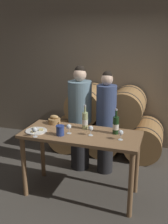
{
  "coord_description": "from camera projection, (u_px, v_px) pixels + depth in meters",
  "views": [
    {
      "loc": [
        1.02,
        -3.0,
        2.15
      ],
      "look_at": [
        0.0,
        0.13,
        1.15
      ],
      "focal_mm": 42.0,
      "sensor_mm": 36.0,
      "label": 1
    }
  ],
  "objects": [
    {
      "name": "wine_glass_center",
      "position": [
        91.0,
        129.0,
        3.31
      ],
      "size": [
        0.07,
        0.07,
        0.13
      ],
      "color": "white",
      "rests_on": "tasting_table"
    },
    {
      "name": "ground_plane",
      "position": [
        81.0,
        193.0,
        3.66
      ],
      "size": [
        10.0,
        10.0,
        0.0
      ],
      "primitive_type": "plane",
      "color": "#4C473F"
    },
    {
      "name": "wine_glass_far_left",
      "position": [
        35.0,
        130.0,
        3.26
      ],
      "size": [
        0.07,
        0.07,
        0.13
      ],
      "color": "white",
      "rests_on": "tasting_table"
    },
    {
      "name": "person_right",
      "position": [
        106.0,
        123.0,
        4.01
      ],
      "size": [
        0.3,
        0.3,
        1.62
      ],
      "color": "#232326",
      "rests_on": "ground_plane"
    },
    {
      "name": "person_left",
      "position": [
        80.0,
        119.0,
        4.13
      ],
      "size": [
        0.37,
        0.37,
        1.68
      ],
      "color": "#232326",
      "rests_on": "ground_plane"
    },
    {
      "name": "blue_crock",
      "position": [
        60.0,
        130.0,
        3.31
      ],
      "size": [
        0.11,
        0.11,
        0.13
      ],
      "color": "navy",
      "rests_on": "tasting_table"
    },
    {
      "name": "wine_glass_right",
      "position": [
        121.0,
        133.0,
        3.17
      ],
      "size": [
        0.07,
        0.07,
        0.13
      ],
      "color": "white",
      "rests_on": "tasting_table"
    },
    {
      "name": "barrel_stack",
      "position": [
        106.0,
        123.0,
        4.83
      ],
      "size": [
        2.06,
        0.82,
        1.23
      ],
      "color": "#A87A47",
      "rests_on": "ground_plane"
    },
    {
      "name": "wine_glass_left",
      "position": [
        69.0,
        127.0,
        3.37
      ],
      "size": [
        0.07,
        0.07,
        0.13
      ],
      "color": "white",
      "rests_on": "tasting_table"
    },
    {
      "name": "stone_wall_back",
      "position": [
        114.0,
        63.0,
        5.0
      ],
      "size": [
        10.0,
        0.12,
        3.2
      ],
      "color": "gray",
      "rests_on": "ground_plane"
    },
    {
      "name": "tasting_table",
      "position": [
        81.0,
        143.0,
        3.44
      ],
      "size": [
        1.55,
        0.67,
        0.9
      ],
      "color": "olive",
      "rests_on": "ground_plane"
    },
    {
      "name": "bread_basket",
      "position": [
        54.0,
        120.0,
        3.75
      ],
      "size": [
        0.17,
        0.17,
        0.13
      ],
      "color": "#A87F4C",
      "rests_on": "tasting_table"
    },
    {
      "name": "cheese_plate",
      "position": [
        36.0,
        131.0,
        3.46
      ],
      "size": [
        0.29,
        0.29,
        0.04
      ],
      "color": "white",
      "rests_on": "tasting_table"
    },
    {
      "name": "wine_bottle_white",
      "position": [
        85.0,
        120.0,
        3.53
      ],
      "size": [
        0.08,
        0.08,
        0.34
      ],
      "color": "#ADBC7F",
      "rests_on": "tasting_table"
    },
    {
      "name": "wine_bottle_red",
      "position": [
        116.0,
        125.0,
        3.35
      ],
      "size": [
        0.08,
        0.08,
        0.33
      ],
      "color": "#193819",
      "rests_on": "tasting_table"
    }
  ]
}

